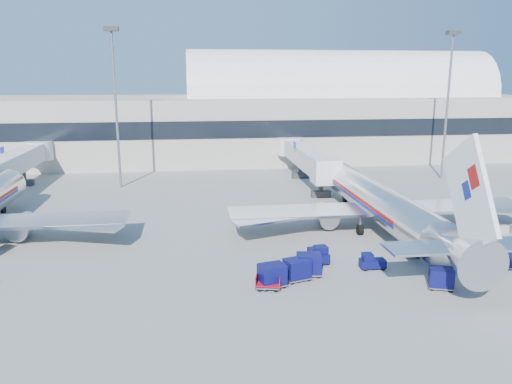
{
  "coord_description": "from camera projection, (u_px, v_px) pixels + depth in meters",
  "views": [
    {
      "loc": [
        -9.58,
        -43.7,
        15.94
      ],
      "look_at": [
        -3.06,
        6.0,
        4.28
      ],
      "focal_mm": 35.0,
      "sensor_mm": 36.0,
      "label": 1
    }
  ],
  "objects": [
    {
      "name": "jetbridge_mid",
      "position": [
        17.0,
        162.0,
        71.52
      ],
      "size": [
        4.4,
        27.5,
        6.25
      ],
      "color": "silver",
      "rests_on": "ground"
    },
    {
      "name": "barrier_mid",
      "position": [
        494.0,
        230.0,
        51.55
      ],
      "size": [
        3.0,
        0.55,
        0.9
      ],
      "primitive_type": "cube",
      "color": "#9E9E96",
      "rests_on": "ground"
    },
    {
      "name": "cart_train_b",
      "position": [
        297.0,
        269.0,
        39.73
      ],
      "size": [
        2.36,
        2.05,
        1.76
      ],
      "rotation": [
        0.0,
        0.0,
        0.3
      ],
      "color": "#090A44",
      "rests_on": "ground"
    },
    {
      "name": "cart_solo_near",
      "position": [
        441.0,
        278.0,
        38.17
      ],
      "size": [
        2.23,
        1.96,
        1.64
      ],
      "rotation": [
        0.0,
        0.0,
        -0.34
      ],
      "color": "#090A44",
      "rests_on": "ground"
    },
    {
      "name": "ramp_worker",
      "position": [
        497.0,
        269.0,
        40.04
      ],
      "size": [
        0.72,
        0.68,
        1.66
      ],
      "primitive_type": "imported",
      "rotation": [
        0.0,
        0.0,
        2.51
      ],
      "color": "#A7D616",
      "rests_on": "ground"
    },
    {
      "name": "terminal",
      "position": [
        170.0,
        120.0,
        97.64
      ],
      "size": [
        170.0,
        28.15,
        21.0
      ],
      "color": "#B2AA9E",
      "rests_on": "ground"
    },
    {
      "name": "tug_left",
      "position": [
        319.0,
        254.0,
        43.66
      ],
      "size": [
        1.52,
        2.62,
        1.63
      ],
      "rotation": [
        0.0,
        0.0,
        1.68
      ],
      "color": "#090A44",
      "rests_on": "ground"
    },
    {
      "name": "tug_right",
      "position": [
        409.0,
        250.0,
        45.15
      ],
      "size": [
        2.35,
        1.84,
        1.37
      ],
      "rotation": [
        0.0,
        0.0,
        -0.43
      ],
      "color": "#090A44",
      "rests_on": "ground"
    },
    {
      "name": "cart_solo_far",
      "position": [
        508.0,
        258.0,
        42.29
      ],
      "size": [
        2.4,
        2.18,
        1.72
      ],
      "rotation": [
        0.0,
        0.0,
        -0.44
      ],
      "color": "#090A44",
      "rests_on": "ground"
    },
    {
      "name": "jetbridge_near",
      "position": [
        304.0,
        156.0,
        76.85
      ],
      "size": [
        4.4,
        27.5,
        6.25
      ],
      "color": "silver",
      "rests_on": "ground"
    },
    {
      "name": "mast_west",
      "position": [
        115.0,
        85.0,
        70.11
      ],
      "size": [
        2.0,
        1.2,
        22.6
      ],
      "color": "slate",
      "rests_on": "ground"
    },
    {
      "name": "mast_east",
      "position": [
        449.0,
        84.0,
        76.45
      ],
      "size": [
        2.0,
        1.2,
        22.6
      ],
      "color": "slate",
      "rests_on": "ground"
    },
    {
      "name": "tug_lead",
      "position": [
        372.0,
        262.0,
        42.16
      ],
      "size": [
        2.16,
        1.13,
        1.39
      ],
      "rotation": [
        0.0,
        0.0,
        -0.03
      ],
      "color": "#090A44",
      "rests_on": "ground"
    },
    {
      "name": "cart_open_red",
      "position": [
        268.0,
        285.0,
        38.16
      ],
      "size": [
        2.16,
        1.73,
        0.51
      ],
      "rotation": [
        0.0,
        0.0,
        -0.22
      ],
      "color": "slate",
      "rests_on": "ground"
    },
    {
      "name": "ground",
      "position": [
        296.0,
        249.0,
        47.02
      ],
      "size": [
        260.0,
        260.0,
        0.0
      ],
      "primitive_type": "plane",
      "color": "gray",
      "rests_on": "ground"
    },
    {
      "name": "barrier_near",
      "position": [
        464.0,
        231.0,
        51.13
      ],
      "size": [
        3.0,
        0.55,
        0.9
      ],
      "primitive_type": "cube",
      "color": "#9E9E96",
      "rests_on": "ground"
    },
    {
      "name": "airliner_main",
      "position": [
        382.0,
        204.0,
        51.98
      ],
      "size": [
        32.0,
        37.26,
        12.07
      ],
      "color": "silver",
      "rests_on": "ground"
    },
    {
      "name": "cart_train_a",
      "position": [
        309.0,
        264.0,
        40.71
      ],
      "size": [
        2.26,
        1.85,
        1.81
      ],
      "rotation": [
        0.0,
        0.0,
        -0.14
      ],
      "color": "#090A44",
      "rests_on": "ground"
    },
    {
      "name": "cart_train_c",
      "position": [
        272.0,
        275.0,
        38.48
      ],
      "size": [
        2.39,
        2.05,
        1.81
      ],
      "rotation": [
        0.0,
        0.0,
        0.26
      ],
      "color": "#090A44",
      "rests_on": "ground"
    }
  ]
}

